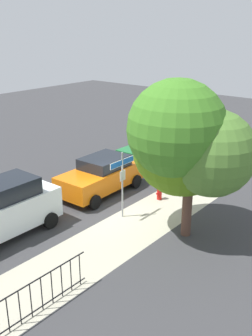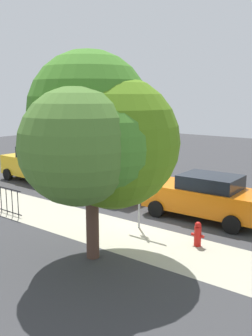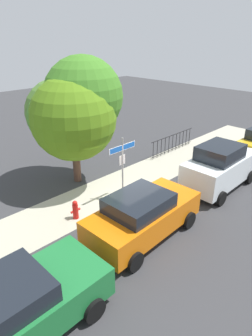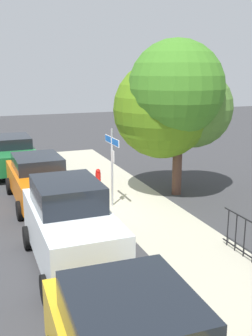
% 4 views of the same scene
% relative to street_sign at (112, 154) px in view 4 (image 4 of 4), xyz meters
% --- Properties ---
extents(ground_plane, '(60.00, 60.00, 0.00)m').
position_rel_street_sign_xyz_m(ground_plane, '(-0.10, -0.40, -1.90)').
color(ground_plane, '#38383A').
extents(sidewalk_strip, '(24.00, 2.60, 0.00)m').
position_rel_street_sign_xyz_m(sidewalk_strip, '(1.90, 0.90, -1.89)').
color(sidewalk_strip, '#B2AC97').
rests_on(sidewalk_strip, ground_plane).
extents(street_sign, '(1.43, 0.07, 2.80)m').
position_rel_street_sign_xyz_m(street_sign, '(0.00, 0.00, 0.00)').
color(street_sign, '#9EA0A5').
rests_on(street_sign, ground_plane).
extents(shade_tree, '(4.34, 4.66, 5.87)m').
position_rel_street_sign_xyz_m(shade_tree, '(-0.53, 2.65, 1.66)').
color(shade_tree, brown).
rests_on(shade_tree, ground_plane).
extents(car_green, '(4.66, 2.20, 1.67)m').
position_rel_street_sign_xyz_m(car_green, '(-6.36, -2.84, -1.04)').
color(car_green, '#1D7235').
rests_on(car_green, ground_plane).
extents(car_orange, '(4.45, 2.17, 1.70)m').
position_rel_street_sign_xyz_m(car_orange, '(-1.33, -2.37, -1.02)').
color(car_orange, orange).
rests_on(car_orange, ground_plane).
extents(car_white, '(4.16, 1.99, 2.15)m').
position_rel_street_sign_xyz_m(car_white, '(3.88, -2.44, -0.84)').
color(car_white, white).
rests_on(car_white, ground_plane).
extents(fire_hydrant, '(0.42, 0.22, 0.78)m').
position_rel_street_sign_xyz_m(fire_hydrant, '(-2.38, 0.20, -1.51)').
color(fire_hydrant, red).
rests_on(fire_hydrant, ground_plane).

